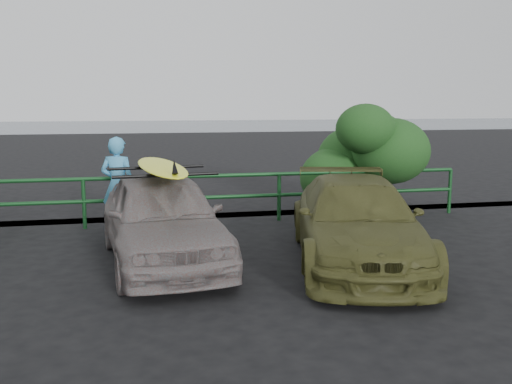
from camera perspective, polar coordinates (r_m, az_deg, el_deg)
ground at (r=7.08m, az=-11.87°, el=-12.02°), size 80.00×80.00×0.00m
ocean at (r=66.66m, az=-11.92°, el=6.70°), size 200.00×200.00×0.00m
guardrail at (r=11.78m, az=-11.98°, el=-0.92°), size 14.00×0.08×1.04m
shrub_right at (r=13.14m, az=10.30°, el=3.09°), size 3.20×2.40×2.38m
sedan at (r=9.05m, az=-9.34°, el=-2.59°), size 2.12×4.35×1.43m
olive_vehicle at (r=9.06m, az=9.98°, el=-2.95°), size 2.84×4.84×1.32m
man at (r=11.21m, az=-13.62°, el=0.65°), size 0.80×0.68×1.87m
roof_rack at (r=8.93m, az=-9.47°, el=2.07°), size 1.66×1.25×0.05m
surfboard at (r=8.92m, az=-9.48°, el=2.52°), size 0.94×3.07×0.09m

